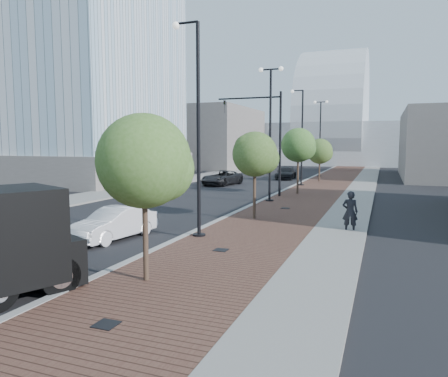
% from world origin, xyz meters
% --- Properties ---
extents(sidewalk, '(7.00, 140.00, 0.12)m').
position_xyz_m(sidewalk, '(3.50, 40.00, 0.06)').
color(sidewalk, '#4C2D23').
rests_on(sidewalk, ground).
extents(concrete_strip, '(2.40, 140.00, 0.13)m').
position_xyz_m(concrete_strip, '(6.20, 40.00, 0.07)').
color(concrete_strip, slate).
rests_on(concrete_strip, ground).
extents(curb, '(0.30, 140.00, 0.14)m').
position_xyz_m(curb, '(0.00, 40.00, 0.07)').
color(curb, gray).
rests_on(curb, ground).
extents(west_sidewalk, '(4.00, 140.00, 0.12)m').
position_xyz_m(west_sidewalk, '(-13.00, 40.00, 0.06)').
color(west_sidewalk, slate).
rests_on(west_sidewalk, ground).
extents(white_sedan, '(2.05, 4.33, 1.37)m').
position_xyz_m(white_sedan, '(-2.75, 8.58, 0.68)').
color(white_sedan, silver).
rests_on(white_sedan, ground).
extents(dark_car_mid, '(3.22, 5.54, 1.45)m').
position_xyz_m(dark_car_mid, '(-7.03, 32.52, 0.73)').
color(dark_car_mid, black).
rests_on(dark_car_mid, ground).
extents(dark_car_far, '(2.24, 4.94, 1.40)m').
position_xyz_m(dark_car_far, '(-2.62, 41.84, 0.70)').
color(dark_car_far, black).
rests_on(dark_car_far, ground).
extents(pedestrian, '(0.74, 0.52, 1.94)m').
position_xyz_m(pedestrian, '(6.63, 13.60, 0.97)').
color(pedestrian, black).
rests_on(pedestrian, ground).
extents(streetlight_1, '(1.44, 0.56, 9.21)m').
position_xyz_m(streetlight_1, '(0.49, 10.00, 4.34)').
color(streetlight_1, black).
rests_on(streetlight_1, ground).
extents(streetlight_2, '(1.72, 0.56, 9.28)m').
position_xyz_m(streetlight_2, '(0.60, 22.00, 4.82)').
color(streetlight_2, black).
rests_on(streetlight_2, ground).
extents(streetlight_3, '(1.44, 0.56, 9.21)m').
position_xyz_m(streetlight_3, '(0.49, 34.00, 4.34)').
color(streetlight_3, black).
rests_on(streetlight_3, ground).
extents(streetlight_4, '(1.72, 0.56, 9.28)m').
position_xyz_m(streetlight_4, '(0.60, 46.00, 4.82)').
color(streetlight_4, black).
rests_on(streetlight_4, ground).
extents(traffic_mast, '(5.09, 0.20, 8.00)m').
position_xyz_m(traffic_mast, '(-0.30, 25.00, 4.98)').
color(traffic_mast, black).
rests_on(traffic_mast, ground).
extents(tree_0, '(2.72, 2.72, 4.97)m').
position_xyz_m(tree_0, '(1.65, 4.02, 3.60)').
color(tree_0, '#382619').
rests_on(tree_0, ground).
extents(tree_1, '(2.43, 2.39, 4.75)m').
position_xyz_m(tree_1, '(1.65, 15.02, 3.54)').
color(tree_1, '#382619').
rests_on(tree_1, ground).
extents(tree_2, '(2.72, 2.72, 5.35)m').
position_xyz_m(tree_2, '(1.65, 27.02, 3.98)').
color(tree_2, '#382619').
rests_on(tree_2, ground).
extents(tree_3, '(2.69, 2.69, 4.64)m').
position_xyz_m(tree_3, '(1.65, 39.02, 3.29)').
color(tree_3, '#382619').
rests_on(tree_3, ground).
extents(tower_podium, '(19.00, 19.00, 3.00)m').
position_xyz_m(tower_podium, '(-24.00, 32.00, 1.50)').
color(tower_podium, '#68625E').
rests_on(tower_podium, ground).
extents(convention_center, '(50.00, 30.00, 50.00)m').
position_xyz_m(convention_center, '(-2.00, 85.00, 6.00)').
color(convention_center, '#ACB2B6').
rests_on(convention_center, ground).
extents(commercial_block_nw, '(14.00, 20.00, 10.00)m').
position_xyz_m(commercial_block_nw, '(-20.00, 60.00, 5.00)').
color(commercial_block_nw, slate).
rests_on(commercial_block_nw, ground).
extents(utility_cover_0, '(0.50, 0.50, 0.02)m').
position_xyz_m(utility_cover_0, '(2.40, 1.00, 0.13)').
color(utility_cover_0, black).
rests_on(utility_cover_0, sidewalk).
extents(utility_cover_1, '(0.50, 0.50, 0.02)m').
position_xyz_m(utility_cover_1, '(2.40, 8.00, 0.13)').
color(utility_cover_1, black).
rests_on(utility_cover_1, sidewalk).
extents(utility_cover_2, '(0.50, 0.50, 0.02)m').
position_xyz_m(utility_cover_2, '(2.40, 19.00, 0.13)').
color(utility_cover_2, black).
rests_on(utility_cover_2, sidewalk).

